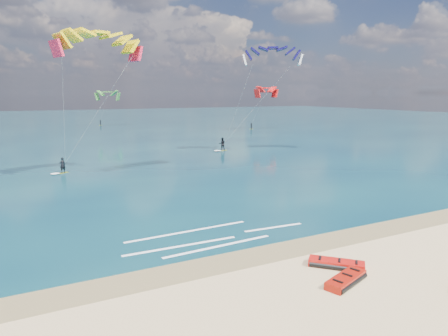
# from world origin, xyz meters

# --- Properties ---
(ground) EXTENTS (320.00, 320.00, 0.00)m
(ground) POSITION_xyz_m (0.00, 40.00, 0.00)
(ground) COLOR tan
(ground) RESTS_ON ground
(wet_sand_strip) EXTENTS (320.00, 2.40, 0.01)m
(wet_sand_strip) POSITION_xyz_m (0.00, 3.00, 0.00)
(wet_sand_strip) COLOR olive
(wet_sand_strip) RESTS_ON ground
(sea) EXTENTS (320.00, 200.00, 0.04)m
(sea) POSITION_xyz_m (0.00, 104.00, 0.02)
(sea) COLOR #0A2A3B
(sea) RESTS_ON ground
(packed_kite_left) EXTENTS (2.97, 2.01, 0.43)m
(packed_kite_left) POSITION_xyz_m (3.08, -1.64, 0.00)
(packed_kite_left) COLOR #AA1509
(packed_kite_left) RESTS_ON ground
(packed_kite_mid) EXTENTS (2.91, 2.91, 0.43)m
(packed_kite_mid) POSITION_xyz_m (3.91, -0.10, 0.00)
(packed_kite_mid) COLOR red
(packed_kite_mid) RESTS_ON ground
(kitesurfer_main) EXTENTS (11.00, 8.42, 15.94)m
(kitesurfer_main) POSITION_xyz_m (-4.26, 28.58, 8.14)
(kitesurfer_main) COLOR #B1BF16
(kitesurfer_main) RESTS_ON sea
(kitesurfer_far) EXTENTS (11.34, 10.01, 16.28)m
(kitesurfer_far) POSITION_xyz_m (19.41, 35.82, 8.37)
(kitesurfer_far) COLOR gold
(kitesurfer_far) RESTS_ON sea
(shoreline_foam) EXTENTS (11.96, 3.67, 0.01)m
(shoreline_foam) POSITION_xyz_m (-0.18, 6.44, 0.04)
(shoreline_foam) COLOR white
(shoreline_foam) RESTS_ON ground
(distant_kites) EXTENTS (76.49, 35.12, 9.76)m
(distant_kites) POSITION_xyz_m (7.87, 72.71, 4.70)
(distant_kites) COLOR #FE1916
(distant_kites) RESTS_ON ground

